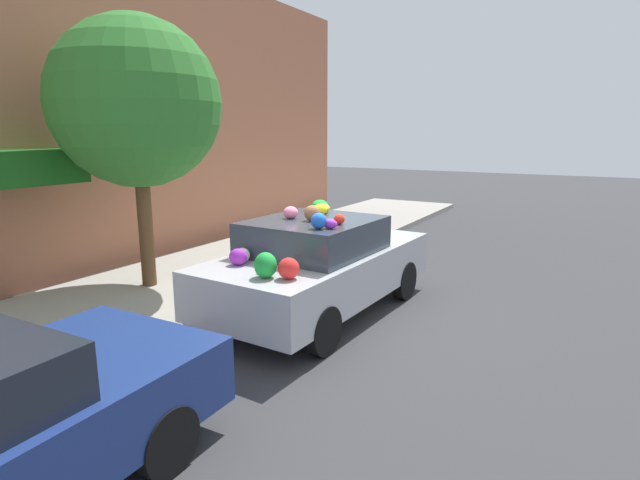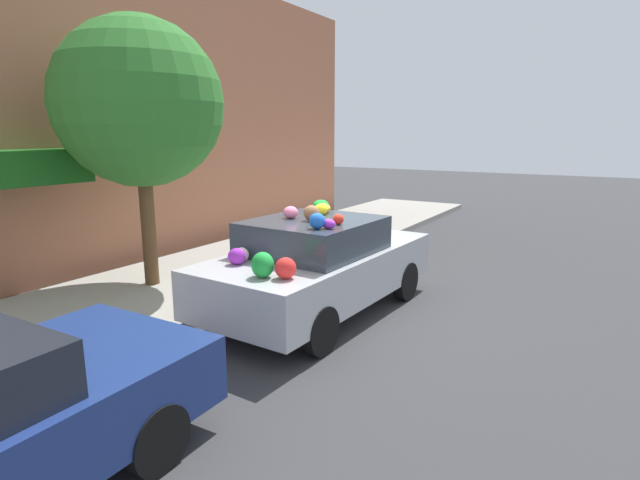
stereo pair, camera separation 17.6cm
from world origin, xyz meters
TOP-DOWN VIEW (x-y plane):
  - ground_plane at (0.00, 0.00)m, footprint 60.00×60.00m
  - sidewalk_curb at (0.00, 2.70)m, footprint 24.00×3.20m
  - building_facade at (-0.08, 4.93)m, footprint 18.00×1.20m
  - street_tree at (-0.65, 2.94)m, footprint 2.71×2.71m
  - fire_hydrant at (2.78, 1.63)m, footprint 0.20×0.20m
  - art_car at (-0.05, -0.08)m, footprint 4.17×2.02m

SIDE VIEW (x-z plane):
  - ground_plane at x=0.00m, z-range 0.00..0.00m
  - sidewalk_curb at x=0.00m, z-range 0.00..0.15m
  - fire_hydrant at x=2.78m, z-range 0.14..0.84m
  - art_car at x=-0.05m, z-range -0.08..1.63m
  - building_facade at x=-0.08m, z-range -0.04..6.30m
  - street_tree at x=-0.65m, z-range 0.98..5.37m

